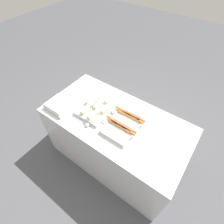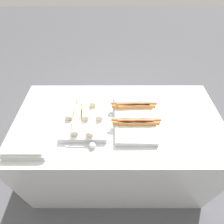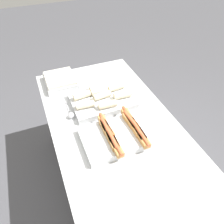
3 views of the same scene
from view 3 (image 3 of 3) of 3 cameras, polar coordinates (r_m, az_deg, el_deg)
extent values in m
plane|color=#4C4C51|center=(2.21, 0.55, -19.00)|extent=(12.00, 12.00, 0.00)
cube|color=silver|center=(1.85, 0.63, -12.70)|extent=(1.66, 0.85, 0.85)
cube|color=silver|center=(1.42, 2.66, -6.06)|extent=(0.30, 0.52, 0.05)
cube|color=tan|center=(1.43, -2.09, -3.23)|extent=(0.15, 0.05, 0.04)
cylinder|color=#CC6038|center=(1.42, -2.11, -2.66)|extent=(0.17, 0.03, 0.02)
cube|color=tan|center=(1.48, 4.21, -1.28)|extent=(0.15, 0.05, 0.04)
cylinder|color=#CC6038|center=(1.47, 4.25, -0.71)|extent=(0.17, 0.02, 0.02)
cube|color=tan|center=(1.31, 1.03, -9.03)|extent=(0.15, 0.05, 0.04)
cylinder|color=#CC6038|center=(1.29, 1.04, -8.47)|extent=(0.17, 0.02, 0.02)
cube|color=tan|center=(1.34, 0.03, -7.34)|extent=(0.15, 0.05, 0.04)
cylinder|color=#CC6038|center=(1.32, 0.03, -6.78)|extent=(0.17, 0.03, 0.02)
cube|color=tan|center=(1.45, 4.86, -2.51)|extent=(0.15, 0.05, 0.04)
cylinder|color=#CC6038|center=(1.44, 4.91, -1.94)|extent=(0.17, 0.03, 0.02)
cube|color=tan|center=(1.42, 6.02, -3.99)|extent=(0.15, 0.05, 0.04)
cylinder|color=#CC6038|center=(1.40, 6.08, -3.42)|extent=(0.17, 0.02, 0.02)
cube|color=tan|center=(1.37, -0.76, -5.89)|extent=(0.15, 0.04, 0.04)
cylinder|color=#CC6038|center=(1.35, -0.77, -5.33)|extent=(0.17, 0.02, 0.02)
cube|color=tan|center=(1.40, -1.33, -4.52)|extent=(0.15, 0.06, 0.04)
cylinder|color=#CC6038|center=(1.38, -1.35, -3.95)|extent=(0.17, 0.04, 0.02)
cube|color=tan|center=(1.39, 7.00, -5.30)|extent=(0.15, 0.05, 0.04)
cylinder|color=#CC6038|center=(1.38, 7.07, -4.73)|extent=(0.17, 0.03, 0.02)
cube|color=tan|center=(1.36, 7.89, -6.71)|extent=(0.15, 0.05, 0.04)
cylinder|color=#CC6038|center=(1.35, 7.97, -6.15)|extent=(0.17, 0.03, 0.02)
cube|color=silver|center=(1.68, -2.63, 3.01)|extent=(0.34, 0.46, 0.05)
cylinder|color=beige|center=(1.56, -1.29, 1.95)|extent=(0.06, 0.14, 0.05)
cylinder|color=beige|center=(1.73, -3.82, 6.56)|extent=(0.06, 0.14, 0.05)
cylinder|color=beige|center=(1.65, 2.72, 4.46)|extent=(0.06, 0.13, 0.05)
cylinder|color=beige|center=(1.57, -7.05, 1.87)|extent=(0.06, 0.14, 0.05)
cylinder|color=beige|center=(1.65, -2.54, 4.36)|extent=(0.06, 0.14, 0.05)
cylinder|color=beige|center=(1.66, -7.90, 4.35)|extent=(0.06, 0.14, 0.05)
cylinder|color=beige|center=(1.73, 1.05, 6.53)|extent=(0.06, 0.14, 0.05)
cylinder|color=beige|center=(1.69, -3.26, 5.52)|extent=(0.05, 0.13, 0.05)
cube|color=silver|center=(1.93, -13.29, 7.73)|extent=(0.28, 0.25, 0.05)
cube|color=silver|center=(1.91, -13.47, 8.64)|extent=(0.26, 0.23, 0.02)
cylinder|color=silver|center=(1.66, -11.39, 0.74)|extent=(0.19, 0.02, 0.01)
sphere|color=silver|center=(1.58, -10.68, -0.89)|extent=(0.05, 0.05, 0.05)
cylinder|color=silver|center=(1.79, 5.06, 4.96)|extent=(0.18, 0.02, 0.01)
sphere|color=silver|center=(1.72, 6.42, 3.70)|extent=(0.05, 0.05, 0.05)
camera|label=1|loc=(0.78, -110.07, 23.24)|focal=28.00mm
camera|label=2|loc=(1.14, -55.49, 25.02)|focal=28.00mm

